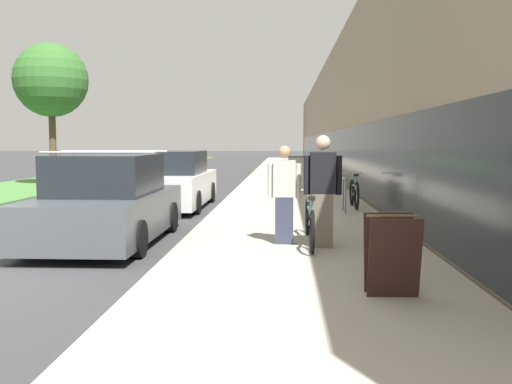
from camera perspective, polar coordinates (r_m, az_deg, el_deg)
sidewalk_slab at (r=27.52m, az=3.37°, el=1.36°), size 4.06×70.00×0.12m
storefront_facade at (r=36.23m, az=14.60°, el=7.02°), size 10.01×70.00×6.37m
lawn_strip at (r=33.17m, az=-15.40°, el=1.74°), size 4.34×70.00×0.03m
tandem_bicycle at (r=9.55m, az=5.38°, el=-2.99°), size 0.52×2.45×0.84m
person_rider at (r=9.19m, az=6.68°, el=0.08°), size 0.61×0.24×1.80m
person_bystander at (r=9.46m, az=2.85°, el=-0.26°), size 0.55×0.22×1.63m
bike_rack_hoop at (r=13.89m, az=8.81°, el=0.10°), size 0.05×0.60×0.84m
cruiser_bike_nearest at (r=14.93m, az=9.79°, el=-0.10°), size 0.52×1.71×0.89m
sandwich_board_sign at (r=6.50m, az=13.42°, el=-6.11°), size 0.56×0.56×0.90m
parked_sedan_curbside at (r=10.53m, az=-14.66°, el=-1.13°), size 1.99×4.32×1.65m
vintage_roadster_curbside at (r=15.87m, az=-8.23°, el=1.00°), size 1.87×4.80×1.57m
street_tree_far at (r=25.14m, az=-19.83°, el=10.42°), size 3.00×3.00×5.83m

